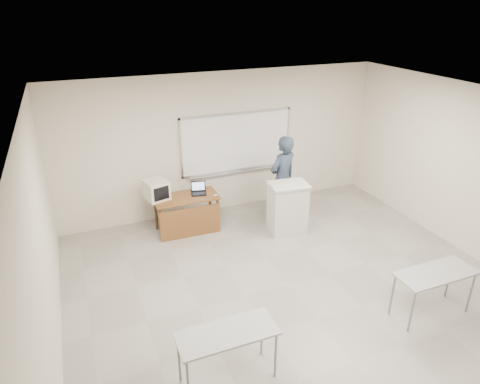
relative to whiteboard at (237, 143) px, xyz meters
name	(u,v)px	position (x,y,z in m)	size (l,w,h in m)	color
floor	(317,319)	(-0.30, -3.97, -1.49)	(7.00, 8.00, 0.01)	gray
whiteboard	(237,143)	(0.00, 0.00, 0.00)	(2.48, 0.10, 1.31)	white
student_desks	(385,348)	(-0.30, -5.32, -0.81)	(4.40, 2.20, 0.73)	#979793
instructor_desk	(188,209)	(-1.34, -0.78, -0.96)	(1.26, 0.63, 0.75)	brown
podium	(288,208)	(0.50, -1.47, -0.96)	(0.74, 0.54, 1.04)	silver
crt_monitor	(156,190)	(-1.89, -0.54, -0.55)	(0.41, 0.46, 0.39)	beige
laptop	(198,191)	(-1.07, -0.61, -0.68)	(0.30, 0.27, 0.22)	black
mouse	(216,195)	(-0.79, -0.87, -0.71)	(0.09, 0.06, 0.04)	#B2B3BA
keyboard	(280,183)	(0.35, -1.39, -0.43)	(0.48, 0.16, 0.03)	beige
presenter	(282,179)	(0.63, -0.96, -0.56)	(0.67, 0.44, 1.84)	black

